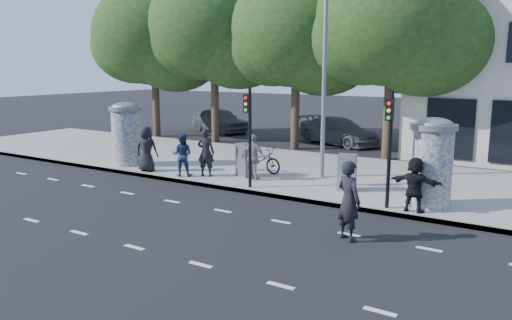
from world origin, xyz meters
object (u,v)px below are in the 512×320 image
Objects in this scene: bicycle at (260,160)px; cabinet_left at (245,160)px; ped_a at (147,149)px; man_road at (349,201)px; street_lamp at (324,51)px; car_right at (338,131)px; ped_c at (182,155)px; cabinet_right at (347,172)px; traffic_pole_far at (390,138)px; ped_b at (206,152)px; traffic_pole_near at (249,127)px; ad_column_right at (431,160)px; ped_e at (253,157)px; car_left at (220,120)px; ad_column_left at (126,132)px; ped_f at (415,185)px.

cabinet_left is at bearing 178.38° from bicycle.
man_road is (9.63, -2.94, -0.04)m from ped_a.
car_right is at bearing 108.90° from street_lamp.
ped_c reaches higher than cabinet_right.
cabinet_left is at bearing 169.29° from cabinet_right.
ped_c is (-4.57, -2.61, -3.83)m from street_lamp.
traffic_pole_far reaches higher than ped_b.
traffic_pole_near is 4.07m from street_lamp.
cabinet_right is 0.24× the size of car_right.
traffic_pole_near is at bearing 157.61° from ped_a.
ped_b reaches higher than ped_a.
traffic_pole_near is (-5.80, -0.91, 0.69)m from ad_column_right.
ped_e reaches higher than car_right.
ped_c is at bearing 139.53° from bicycle.
cabinet_left is 14.30m from car_left.
man_road is at bearing -78.15° from cabinet_right.
street_lamp is 4.20× the size of bicycle.
traffic_pole_far is (-1.00, -0.91, 0.69)m from ad_column_right.
ped_a is 1.42× the size of cabinet_left.
traffic_pole_near reaches higher than ped_e.
ped_a is 1.76m from ped_c.
car_left is at bearing 129.56° from traffic_pole_near.
ad_column_right reaches higher than car_right.
bicycle is (-1.00, 2.36, -1.58)m from traffic_pole_near.
car_right is at bearing 124.60° from ad_column_right.
traffic_pole_near reaches higher than car_left.
car_right is at bearing 8.93° from bicycle.
bicycle is (5.60, 1.65, -0.89)m from ad_column_left.
ad_column_left is at bearing -143.45° from car_left.
ped_e is 0.88× the size of bicycle.
street_lamp is 7.82m from ped_a.
ped_a is at bearing 1.69° from ped_f.
ped_c reaches higher than car_right.
ad_column_left is 5.59m from cabinet_left.
ped_a is at bearing 11.60° from ped_e.
street_lamp reaches higher than ped_b.
car_left reaches higher than cabinet_left.
bicycle is at bearing -118.19° from car_left.
ad_column_right is at bearing -79.71° from man_road.
ped_b is at bearing -174.68° from ped_c.
ped_c is at bearing -175.70° from ad_column_right.
ped_c is 8.74m from ped_f.
ad_column_right is at bearing 159.73° from ped_c.
ad_column_right is at bearing -23.73° from street_lamp.
car_left is (-9.75, 11.34, -0.20)m from ped_e.
cabinet_right is at bearing 168.42° from ped_a.
cabinet_left is at bearing 7.51° from ad_column_left.
car_right is (-7.42, 10.76, -0.80)m from ad_column_right.
cabinet_left is 0.25× the size of car_right.
ped_c reaches higher than bicycle.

